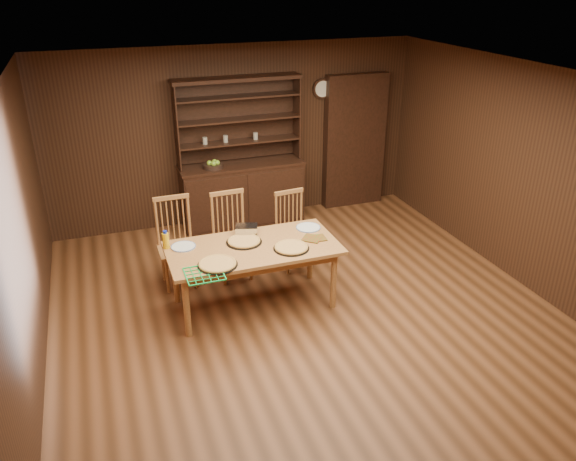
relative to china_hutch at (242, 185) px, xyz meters
name	(u,v)px	position (x,y,z in m)	size (l,w,h in m)	color
floor	(309,317)	(0.00, -2.75, -0.60)	(6.00, 6.00, 0.00)	brown
room_shell	(312,185)	(0.00, -2.75, 0.98)	(6.00, 6.00, 6.00)	white
china_hutch	(242,185)	(0.00, 0.00, 0.00)	(1.84, 0.52, 2.17)	black
doorway	(354,141)	(1.90, 0.15, 0.45)	(1.00, 0.18, 2.10)	black
wall_clock	(322,89)	(1.35, 0.20, 1.30)	(0.30, 0.05, 0.30)	black
dining_table	(253,253)	(-0.50, -2.29, 0.07)	(1.89, 0.94, 0.75)	#AF783C
chair_left	(176,238)	(-1.23, -1.46, -0.01)	(0.45, 0.43, 1.10)	#A86F39
chair_center	(231,232)	(-0.55, -1.50, -0.01)	(0.47, 0.44, 1.09)	#A86F39
chair_right	(292,227)	(0.24, -1.52, -0.06)	(0.45, 0.43, 1.01)	#A86F39
pizza_left	(217,264)	(-0.97, -2.59, 0.17)	(0.42, 0.42, 0.04)	black
pizza_right	(291,247)	(-0.12, -2.49, 0.17)	(0.39, 0.39, 0.04)	black
pizza_center	(244,241)	(-0.56, -2.17, 0.17)	(0.40, 0.40, 0.04)	black
cooling_rack	(204,274)	(-1.14, -2.73, 0.16)	(0.37, 0.37, 0.02)	green
plate_left	(183,247)	(-1.23, -2.06, 0.16)	(0.27, 0.27, 0.02)	beige
plate_right	(308,227)	(0.26, -2.05, 0.16)	(0.29, 0.29, 0.02)	beige
foil_dish	(247,230)	(-0.47, -1.95, 0.21)	(0.25, 0.18, 0.10)	silver
juice_bottle	(166,240)	(-1.40, -2.01, 0.25)	(0.07, 0.07, 0.21)	#F1B20C
pot_holder_a	(318,238)	(0.25, -2.35, 0.16)	(0.18, 0.18, 0.01)	#9E1B12
pot_holder_b	(312,239)	(0.18, -2.34, 0.16)	(0.20, 0.20, 0.01)	#9E1B12
fruit_bowl	(213,165)	(-0.43, -0.07, 0.39)	(0.28, 0.28, 0.12)	black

